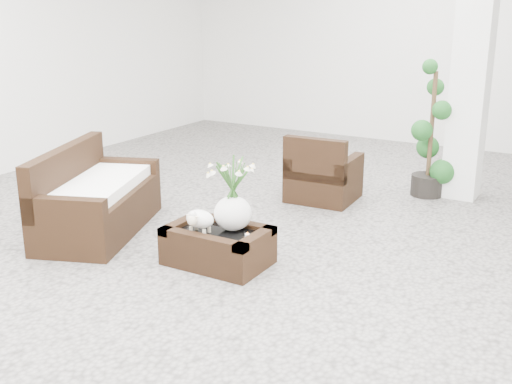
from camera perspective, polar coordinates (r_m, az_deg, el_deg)
The scene contains 9 objects.
ground at distance 6.09m, azimuth 0.48°, elevation -5.36°, with size 11.00×11.00×0.00m, color gray.
column at distance 7.88m, azimuth 18.95°, elevation 11.93°, with size 0.40×0.40×3.50m, color white.
coffee_table at distance 5.78m, azimuth -3.44°, elevation -4.98°, with size 0.90×0.60×0.31m, color black.
sheep_figurine at distance 5.67m, azimuth -5.05°, elevation -2.61°, with size 0.28×0.23×0.21m, color white.
planter_narcissus at distance 5.62m, azimuth -2.12°, elevation 0.43°, with size 0.44×0.44×0.80m, color white, non-canonical shape.
tealight at distance 5.58m, azimuth -0.78°, elevation -3.86°, with size 0.04×0.04×0.03m, color white.
armchair at distance 7.60m, azimuth 6.13°, elevation 2.26°, with size 0.75×0.72×0.80m, color black.
loveseat at distance 6.68m, azimuth -14.00°, elevation 0.13°, with size 1.65×0.79×0.88m, color black.
topiary at distance 7.91m, azimuth 15.46°, elevation 5.34°, with size 0.43×0.43×1.62m, color #164518, non-canonical shape.
Camera 1 is at (2.81, -4.89, 2.29)m, focal length 44.59 mm.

